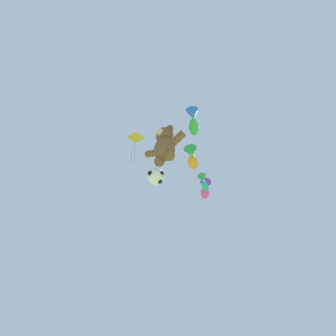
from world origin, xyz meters
The scene contains 7 objects.
teddy_bear_kite centered at (-0.10, 4.77, 10.09)m, with size 2.42×1.07×2.45m.
soccer_ball_kite centered at (-0.86, 5.06, 8.63)m, with size 0.89×0.88×0.81m.
fish_kite_emerald centered at (1.46, 5.06, 11.06)m, with size 1.21×1.62×0.61m.
fish_kite_tangerine centered at (0.09, 7.02, 10.94)m, with size 1.31×1.78×0.73m.
fish_kite_teal centered at (-0.40, 9.12, 10.73)m, with size 0.94×1.59×0.53m.
fish_kite_magenta centered at (-1.11, 10.64, 11.48)m, with size 1.58×1.92×0.74m.
diamond_kite centered at (-3.61, 5.80, 14.13)m, with size 0.94×0.94×3.23m.
Camera 1 is at (4.42, -0.82, 1.68)m, focal length 24.00 mm.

